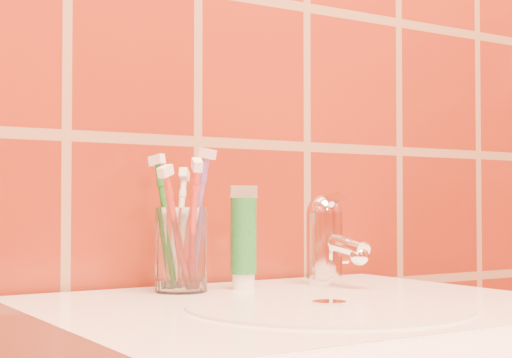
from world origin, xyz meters
TOP-DOWN VIEW (x-y plane):
  - glass_tumbler at (-0.07, 1.12)m, footprint 0.08×0.08m
  - toothpaste_tube at (0.01, 1.10)m, footprint 0.04×0.03m
  - faucet at (0.14, 1.09)m, footprint 0.05×0.11m
  - toothbrush_0 at (-0.07, 1.09)m, footprint 0.08×0.14m
  - toothbrush_1 at (-0.06, 1.14)m, footprint 0.12×0.13m
  - toothbrush_2 at (-0.05, 1.11)m, footprint 0.08×0.09m
  - toothbrush_3 at (-0.08, 1.13)m, footprint 0.07×0.09m
  - toothbrush_4 at (-0.08, 1.10)m, footprint 0.11×0.10m

SIDE VIEW (x-z plane):
  - glass_tumbler at x=-0.07m, z-range 0.85..0.95m
  - toothpaste_tube at x=0.01m, z-range 0.85..0.98m
  - faucet at x=0.14m, z-range 0.85..0.97m
  - toothbrush_1 at x=-0.06m, z-range 0.84..1.01m
  - toothbrush_4 at x=-0.08m, z-range 0.84..1.01m
  - toothbrush_0 at x=-0.07m, z-range 0.84..1.02m
  - toothbrush_3 at x=-0.08m, z-range 0.84..1.02m
  - toothbrush_2 at x=-0.05m, z-range 0.84..1.03m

